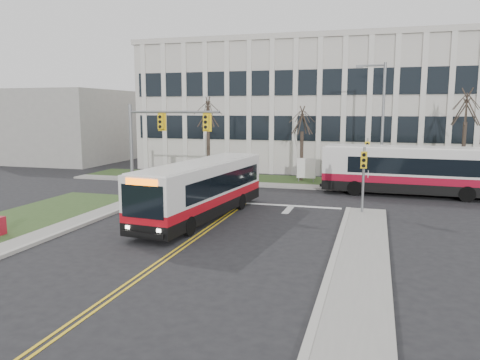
% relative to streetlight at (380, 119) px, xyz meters
% --- Properties ---
extents(ground, '(120.00, 120.00, 0.00)m').
position_rel_streetlight_xyz_m(ground, '(-8.03, -16.20, -5.19)').
color(ground, black).
rests_on(ground, ground).
extents(sidewalk_east, '(2.00, 26.00, 0.14)m').
position_rel_streetlight_xyz_m(sidewalk_east, '(-0.53, -21.20, -5.12)').
color(sidewalk_east, '#9E9B93').
rests_on(sidewalk_east, ground).
extents(sidewalk_cross, '(44.00, 1.60, 0.14)m').
position_rel_streetlight_xyz_m(sidewalk_cross, '(-3.03, -1.00, -5.12)').
color(sidewalk_cross, '#9E9B93').
rests_on(sidewalk_cross, ground).
extents(building_lawn, '(44.00, 5.00, 0.12)m').
position_rel_streetlight_xyz_m(building_lawn, '(-3.03, 1.80, -5.13)').
color(building_lawn, '#30481F').
rests_on(building_lawn, ground).
extents(office_building, '(40.00, 16.00, 12.00)m').
position_rel_streetlight_xyz_m(office_building, '(-3.03, 13.80, 0.81)').
color(office_building, beige).
rests_on(office_building, ground).
extents(building_annex, '(12.00, 12.00, 8.00)m').
position_rel_streetlight_xyz_m(building_annex, '(-34.03, 9.80, -1.19)').
color(building_annex, '#9E9B93').
rests_on(building_annex, ground).
extents(mast_arm_signal, '(6.11, 0.38, 6.20)m').
position_rel_streetlight_xyz_m(mast_arm_signal, '(-13.65, -9.04, -0.94)').
color(mast_arm_signal, slate).
rests_on(mast_arm_signal, ground).
extents(signal_pole_near, '(0.34, 0.39, 3.80)m').
position_rel_streetlight_xyz_m(signal_pole_near, '(-0.83, -9.30, -2.69)').
color(signal_pole_near, slate).
rests_on(signal_pole_near, ground).
extents(signal_pole_far, '(0.34, 0.39, 3.80)m').
position_rel_streetlight_xyz_m(signal_pole_far, '(-0.83, -0.80, -2.69)').
color(signal_pole_far, slate).
rests_on(signal_pole_far, ground).
extents(streetlight, '(2.15, 0.25, 9.20)m').
position_rel_streetlight_xyz_m(streetlight, '(0.00, 0.00, 0.00)').
color(streetlight, slate).
rests_on(streetlight, ground).
extents(directory_sign, '(1.50, 0.12, 2.00)m').
position_rel_streetlight_xyz_m(directory_sign, '(-5.53, 1.30, -4.02)').
color(directory_sign, slate).
rests_on(directory_sign, ground).
extents(tree_left, '(1.80, 1.80, 7.70)m').
position_rel_streetlight_xyz_m(tree_left, '(-14.03, 1.80, 0.32)').
color(tree_left, '#42352B').
rests_on(tree_left, ground).
extents(tree_mid, '(1.80, 1.80, 6.82)m').
position_rel_streetlight_xyz_m(tree_mid, '(-6.03, 2.00, -0.31)').
color(tree_mid, '#42352B').
rests_on(tree_mid, ground).
extents(tree_right, '(1.80, 1.80, 8.25)m').
position_rel_streetlight_xyz_m(tree_right, '(5.97, 1.80, 0.71)').
color(tree_right, '#42352B').
rests_on(tree_right, ground).
extents(bus_main, '(3.62, 11.46, 3.00)m').
position_rel_streetlight_xyz_m(bus_main, '(-9.16, -12.52, -3.69)').
color(bus_main, silver).
rests_on(bus_main, ground).
extents(bus_cross, '(12.47, 3.32, 3.29)m').
position_rel_streetlight_xyz_m(bus_cross, '(2.46, -2.27, -3.55)').
color(bus_cross, silver).
rests_on(bus_cross, ground).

